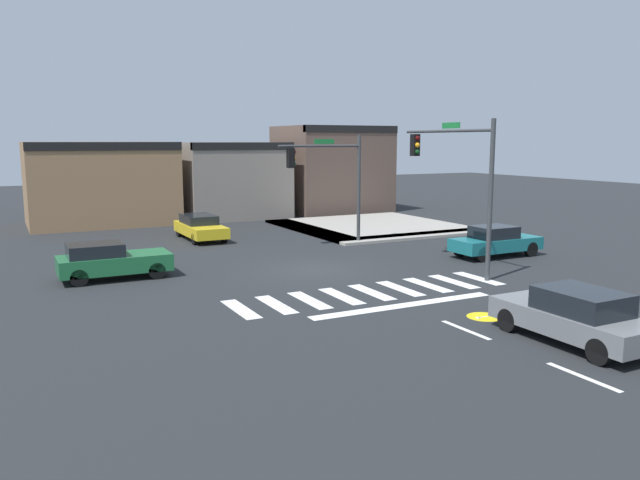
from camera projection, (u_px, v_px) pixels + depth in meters
name	position (u px, v px, depth m)	size (l,w,h in m)	color
ground_plane	(314.00, 269.00, 25.95)	(120.00, 120.00, 0.00)	#232628
crosswalk_near	(371.00, 292.00, 22.00)	(10.29, 2.51, 0.01)	silver
lane_markings	(587.00, 359.00, 15.25)	(6.80, 24.25, 0.01)	white
bike_detector_marking	(484.00, 317.00, 18.92)	(1.06, 1.06, 0.01)	yellow
curb_corner_northeast	(369.00, 227.00, 38.05)	(10.00, 10.60, 0.15)	#9E998E
storefront_row	(228.00, 176.00, 43.61)	(24.95, 6.48, 6.37)	#93704C
traffic_signal_southeast	(456.00, 167.00, 25.02)	(0.32, 5.51, 6.10)	#383A3D
traffic_signal_northeast	(330.00, 171.00, 31.25)	(4.58, 0.32, 5.59)	#383A3D
car_gray	(575.00, 316.00, 16.36)	(1.81, 4.39, 1.47)	slate
car_yellow	(200.00, 227.00, 33.74)	(1.78, 4.54, 1.31)	gold
car_teal	(495.00, 241.00, 28.69)	(4.27, 1.71, 1.43)	#196B70
car_green	(110.00, 260.00, 24.00)	(4.15, 1.80, 1.43)	#1E6638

